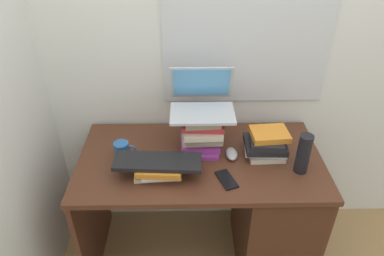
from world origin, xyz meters
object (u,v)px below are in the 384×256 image
book_stack_keyboard_riser (159,168)px  computer_mouse (232,154)px  mug (122,150)px  water_bottle (303,154)px  book_stack_tall (202,133)px  keyboard (158,162)px  cell_phone (226,180)px  desk (255,208)px  book_stack_side (266,144)px  laptop (202,100)px

book_stack_keyboard_riser → computer_mouse: (0.37, 0.13, -0.02)m
mug → water_bottle: size_ratio=0.54×
book_stack_tall → mug: size_ratio=1.99×
keyboard → cell_phone: bearing=-4.6°
desk → computer_mouse: size_ratio=12.24×
book_stack_side → keyboard: 0.57m
book_stack_side → computer_mouse: bearing=-175.8°
water_bottle → laptop: bearing=153.5°
mug → cell_phone: mug is taller
book_stack_tall → keyboard: size_ratio=0.54×
computer_mouse → water_bottle: (0.33, -0.12, 0.09)m
book_stack_side → laptop: laptop is taller
book_stack_side → mug: bearing=-179.2°
laptop → water_bottle: bearing=-26.5°
water_bottle → book_stack_keyboard_riser: bearing=-179.1°
book_stack_side → keyboard: (-0.55, -0.15, 0.01)m
book_stack_side → book_stack_keyboard_riser: bearing=-165.4°
desk → cell_phone: cell_phone is taller
book_stack_keyboard_riser → book_stack_side: (0.55, 0.14, 0.03)m
book_stack_keyboard_riser → cell_phone: 0.33m
book_stack_side → cell_phone: 0.30m
computer_mouse → cell_phone: (-0.04, -0.18, -0.01)m
desk → book_stack_tall: 0.56m
book_stack_side → desk: bearing=-117.6°
book_stack_tall → cell_phone: book_stack_tall is taller
desk → mug: bearing=177.3°
book_stack_tall → book_stack_side: 0.34m
computer_mouse → book_stack_keyboard_riser: bearing=-160.7°
book_stack_keyboard_riser → keyboard: size_ratio=0.58×
desk → book_stack_side: (0.02, 0.04, 0.42)m
desk → computer_mouse: bearing=168.6°
desk → water_bottle: size_ratio=6.03×
laptop → cell_phone: laptop is taller
mug → water_bottle: (0.90, -0.12, 0.06)m
book_stack_keyboard_riser → laptop: size_ratio=0.75×
mug → water_bottle: bearing=-7.7°
book_stack_side → keyboard: bearing=-164.8°
book_stack_side → mug: size_ratio=1.95×
desk → cell_phone: 0.44m
keyboard → water_bottle: size_ratio=1.99×
desk → book_stack_keyboard_riser: book_stack_keyboard_riser is taller
laptop → desk: bearing=-26.5°
desk → cell_phone: size_ratio=9.36×
desk → book_stack_tall: (-0.31, 0.10, 0.46)m
keyboard → computer_mouse: (0.37, 0.14, -0.06)m
cell_phone → keyboard: bearing=151.8°
book_stack_tall → book_stack_side: size_ratio=1.02×
book_stack_tall → book_stack_side: book_stack_tall is taller
mug → book_stack_tall: bearing=8.6°
book_stack_tall → laptop: (-0.00, 0.06, 0.16)m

